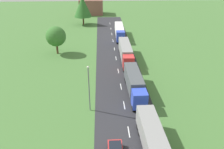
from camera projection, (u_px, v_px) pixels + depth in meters
road at (125, 110)px, 38.66m from camera, size 10.00×140.00×0.06m
lane_marking_centre at (127, 119)px, 36.40m from camera, size 0.16×123.99×0.01m
truck_lead at (156, 149)px, 27.86m from camera, size 2.69×14.80×3.53m
truck_second at (134, 83)px, 42.58m from camera, size 2.72×12.50×3.71m
truck_third at (126, 52)px, 57.01m from camera, size 2.56×14.54×3.76m
truck_fourth at (119, 31)px, 73.97m from camera, size 2.81×13.85×3.54m
lamppost_second at (89, 86)px, 36.63m from camera, size 0.36×0.36×8.07m
tree_oak at (56, 36)px, 59.99m from camera, size 5.22×5.22×7.33m
tree_pine at (83, 7)px, 86.85m from camera, size 6.74×6.74×10.48m
distant_building at (91, 7)px, 105.98m from camera, size 10.61×8.23×6.55m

